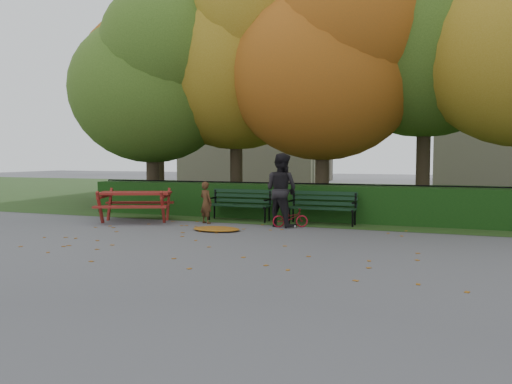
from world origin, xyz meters
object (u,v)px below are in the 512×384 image
(picnic_table, at_px, (135,198))
(bicycle, at_px, (290,218))
(tree_c, at_px, (332,59))
(bench_left, at_px, (240,202))
(tree_f, at_px, (162,65))
(tree_d, at_px, (439,21))
(bench_right, at_px, (323,205))
(tree_a, at_px, (156,78))
(tree_b, at_px, (243,52))
(child, at_px, (206,203))
(adult, at_px, (281,190))

(picnic_table, height_order, bicycle, picnic_table)
(tree_c, height_order, bench_left, tree_c)
(tree_f, relative_size, bench_left, 5.10)
(tree_c, bearing_deg, tree_f, 157.65)
(tree_f, height_order, picnic_table, tree_f)
(tree_d, bearing_deg, bench_right, -128.23)
(bench_right, bearing_deg, tree_a, 163.39)
(tree_b, relative_size, bicycle, 9.65)
(tree_b, distance_m, tree_c, 3.42)
(tree_c, bearing_deg, bench_left, -133.36)
(tree_d, bearing_deg, bench_left, -145.74)
(tree_b, height_order, bicycle, tree_b)
(bench_right, relative_size, child, 1.58)
(tree_d, xyz_separation_m, bench_right, (-2.78, -3.53, -5.46))
(tree_c, height_order, tree_d, tree_d)
(tree_c, distance_m, tree_f, 8.66)
(bench_right, distance_m, adult, 1.29)
(child, distance_m, adult, 2.14)
(adult, bearing_deg, bench_right, -119.56)
(tree_f, bearing_deg, child, -51.19)
(tree_f, height_order, adult, tree_f)
(tree_a, distance_m, adult, 6.98)
(tree_b, relative_size, bench_right, 4.88)
(bench_right, bearing_deg, tree_b, 139.33)
(child, bearing_deg, tree_b, -58.35)
(tree_f, distance_m, picnic_table, 9.06)
(tree_d, height_order, child, tree_d)
(tree_a, distance_m, tree_b, 3.11)
(tree_a, relative_size, tree_c, 0.94)
(tree_f, bearing_deg, tree_b, -27.99)
(tree_f, relative_size, bench_right, 5.10)
(child, bearing_deg, bench_left, -98.75)
(child, bearing_deg, tree_f, -27.09)
(tree_f, bearing_deg, adult, -40.90)
(bicycle, bearing_deg, bench_right, -62.05)
(tree_c, xyz_separation_m, tree_f, (-7.97, 3.28, 0.87))
(tree_f, bearing_deg, bicycle, -40.14)
(tree_a, bearing_deg, adult, -26.49)
(picnic_table, bearing_deg, adult, -15.16)
(tree_a, xyz_separation_m, tree_f, (-1.94, 3.66, 1.17))
(tree_f, xyz_separation_m, bench_left, (5.83, -5.54, -5.17))
(tree_b, distance_m, tree_f, 5.32)
(bench_left, distance_m, bicycle, 1.96)
(tree_c, distance_m, tree_d, 3.50)
(bench_right, relative_size, adult, 0.95)
(tree_d, distance_m, adult, 7.60)
(tree_a, distance_m, picnic_table, 5.15)
(tree_d, xyz_separation_m, bicycle, (-3.43, -4.38, -5.74))
(picnic_table, bearing_deg, child, -12.52)
(tree_b, xyz_separation_m, tree_d, (6.32, 0.48, 0.58))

